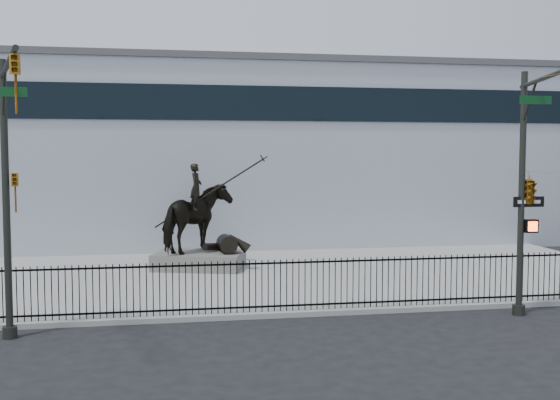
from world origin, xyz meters
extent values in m
plane|color=black|center=(0.00, 0.00, 0.00)|extent=(120.00, 120.00, 0.00)
cube|color=gray|center=(0.00, 7.00, 0.07)|extent=(30.00, 12.00, 0.15)
cube|color=#B5BBC6|center=(0.00, 20.00, 4.50)|extent=(44.00, 14.00, 9.00)
cube|color=black|center=(0.00, 1.25, 0.30)|extent=(22.00, 0.05, 0.05)
cube|color=black|center=(0.00, 1.25, 1.55)|extent=(22.00, 0.05, 0.05)
cube|color=black|center=(0.00, 1.25, 0.90)|extent=(22.00, 0.03, 1.50)
cube|color=#625F59|center=(-1.78, 8.83, 0.47)|extent=(3.91, 3.18, 0.64)
imported|color=black|center=(-1.78, 8.83, 2.14)|extent=(2.95, 3.22, 2.71)
imported|color=black|center=(-1.89, 8.85, 3.38)|extent=(0.61, 0.76, 1.83)
cylinder|color=black|center=(-1.43, 8.72, 3.10)|extent=(4.21, 1.26, 2.76)
cylinder|color=#252823|center=(-7.00, 0.20, 0.15)|extent=(0.36, 0.36, 0.30)
cylinder|color=#252823|center=(-7.00, 0.20, 3.50)|extent=(0.18, 0.18, 7.00)
cylinder|color=#252823|center=(-6.40, -1.92, 6.60)|extent=(1.47, 4.84, 0.12)
imported|color=#C47B15|center=(-5.80, -4.05, 5.97)|extent=(0.18, 0.22, 1.10)
imported|color=#C47B15|center=(-6.78, 0.20, 3.70)|extent=(0.16, 0.20, 1.00)
cube|color=#0C3F19|center=(-6.64, -1.00, 6.10)|extent=(0.90, 0.03, 0.22)
cylinder|color=#252823|center=(7.00, 0.20, 0.15)|extent=(0.36, 0.36, 0.30)
cylinder|color=#252823|center=(7.00, 0.20, 3.50)|extent=(0.18, 0.18, 7.00)
cylinder|color=#252823|center=(6.40, -1.92, 6.60)|extent=(1.47, 4.84, 0.12)
imported|color=#C47B15|center=(7.22, 0.20, 3.70)|extent=(0.53, 2.48, 1.00)
cube|color=#0C3F19|center=(6.64, -1.00, 6.10)|extent=(0.90, 0.03, 0.22)
cube|color=black|center=(7.28, 0.15, 2.60)|extent=(0.38, 0.22, 0.38)
cube|color=#FF2D05|center=(7.28, 0.03, 2.60)|extent=(0.28, 0.02, 0.28)
cube|color=black|center=(7.20, 0.15, 3.30)|extent=(0.95, 0.03, 0.30)
camera|label=1|loc=(-3.05, -17.05, 4.66)|focal=42.00mm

